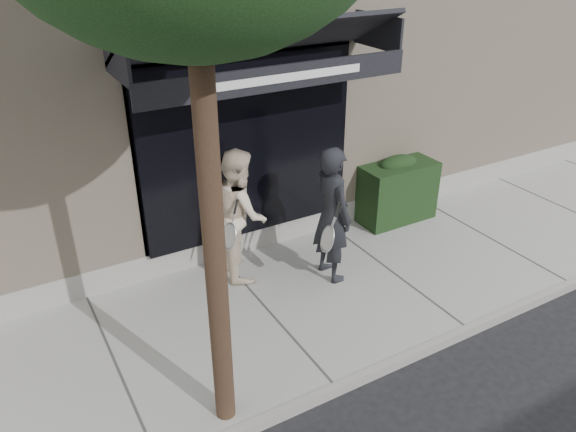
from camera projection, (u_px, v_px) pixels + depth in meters
ground at (388, 276)px, 8.28m from camera, size 80.00×80.00×0.00m
sidewalk at (388, 273)px, 8.25m from camera, size 20.00×3.00×0.12m
curb at (467, 331)px, 7.06m from camera, size 20.00×0.10×0.14m
building_facade at (236, 33)px, 10.82m from camera, size 14.30×8.04×5.64m
hedge at (396, 189)px, 9.42m from camera, size 1.30×0.70×1.14m
pedestrian_front at (332, 215)px, 7.65m from camera, size 0.69×0.94×1.95m
pedestrian_back at (239, 213)px, 7.76m from camera, size 0.89×1.05×1.88m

